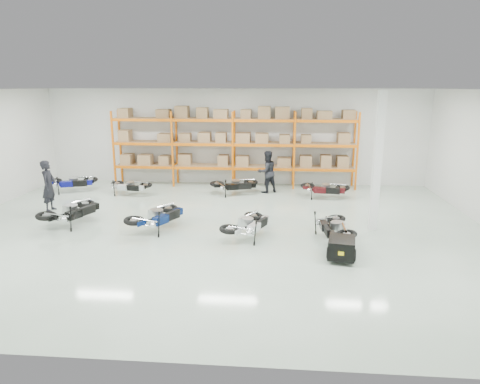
# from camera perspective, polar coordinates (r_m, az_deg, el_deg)

# --- Properties ---
(room) EXTENTS (18.00, 18.00, 18.00)m
(room) POSITION_cam_1_polar(r_m,az_deg,el_deg) (13.64, -3.50, 3.94)
(room) COLOR #B4C9B8
(room) RESTS_ON ground
(pallet_rack) EXTENTS (11.28, 0.98, 3.62)m
(pallet_rack) POSITION_cam_1_polar(r_m,az_deg,el_deg) (19.97, -0.87, 7.19)
(pallet_rack) COLOR #D9610B
(pallet_rack) RESTS_ON ground
(structural_column) EXTENTS (0.25, 0.25, 4.50)m
(structural_column) POSITION_cam_1_polar(r_m,az_deg,el_deg) (14.37, 17.84, 3.81)
(structural_column) COLOR white
(structural_column) RESTS_ON ground
(moto_blue_centre) EXTENTS (1.76, 2.19, 1.27)m
(moto_blue_centre) POSITION_cam_1_polar(r_m,az_deg,el_deg) (14.25, -10.94, -2.67)
(moto_blue_centre) COLOR #07194E
(moto_blue_centre) RESTS_ON ground
(moto_silver_left) EXTENTS (1.61, 2.05, 1.19)m
(moto_silver_left) POSITION_cam_1_polar(r_m,az_deg,el_deg) (13.28, 1.14, -3.81)
(moto_silver_left) COLOR silver
(moto_silver_left) RESTS_ON ground
(moto_black_far_left) EXTENTS (1.67, 2.22, 1.29)m
(moto_black_far_left) POSITION_cam_1_polar(r_m,az_deg,el_deg) (15.60, -21.54, -1.93)
(moto_black_far_left) COLOR black
(moto_black_far_left) RESTS_ON ground
(moto_touring_right) EXTENTS (1.00, 1.83, 1.15)m
(moto_touring_right) POSITION_cam_1_polar(r_m,az_deg,el_deg) (13.41, 12.45, -4.07)
(moto_touring_right) COLOR black
(moto_touring_right) RESTS_ON ground
(trailer) EXTENTS (0.84, 1.51, 0.62)m
(trailer) POSITION_cam_1_polar(r_m,az_deg,el_deg) (11.98, 13.39, -7.25)
(trailer) COLOR black
(trailer) RESTS_ON ground
(moto_back_a) EXTENTS (2.03, 1.42, 1.19)m
(moto_back_a) POSITION_cam_1_polar(r_m,az_deg,el_deg) (20.51, -21.50, 1.59)
(moto_back_a) COLOR navy
(moto_back_a) RESTS_ON ground
(moto_back_b) EXTENTS (1.78, 1.11, 1.07)m
(moto_back_b) POSITION_cam_1_polar(r_m,az_deg,el_deg) (19.16, -14.61, 1.12)
(moto_back_b) COLOR silver
(moto_back_b) RESTS_ON ground
(moto_back_c) EXTENTS (2.01, 1.40, 1.18)m
(moto_back_c) POSITION_cam_1_polar(r_m,az_deg,el_deg) (18.58, -0.67, 1.36)
(moto_back_c) COLOR black
(moto_back_c) RESTS_ON ground
(moto_back_d) EXTENTS (1.89, 1.16, 1.14)m
(moto_back_d) POSITION_cam_1_polar(r_m,az_deg,el_deg) (18.32, 11.24, 0.83)
(moto_back_d) COLOR #430D11
(moto_back_d) RESTS_ON ground
(person_left) EXTENTS (0.51, 0.73, 1.93)m
(person_left) POSITION_cam_1_polar(r_m,az_deg,el_deg) (17.59, -24.15, 0.75)
(person_left) COLOR black
(person_left) RESTS_ON ground
(person_back) EXTENTS (1.15, 1.08, 1.87)m
(person_back) POSITION_cam_1_polar(r_m,az_deg,el_deg) (18.91, 3.60, 2.71)
(person_back) COLOR black
(person_back) RESTS_ON ground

